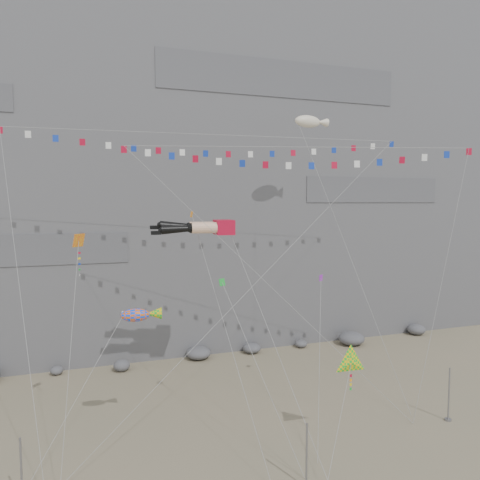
{
  "coord_description": "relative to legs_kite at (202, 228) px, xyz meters",
  "views": [
    {
      "loc": [
        -11.59,
        -30.03,
        16.52
      ],
      "look_at": [
        1.87,
        9.0,
        13.18
      ],
      "focal_mm": 35.0,
      "sensor_mm": 36.0,
      "label": 1
    }
  ],
  "objects": [
    {
      "name": "ground",
      "position": [
        2.2,
        -6.74,
        -14.47
      ],
      "size": [
        120.0,
        120.0,
        0.0
      ],
      "primitive_type": "plane",
      "color": "#85765B",
      "rests_on": "ground"
    },
    {
      "name": "cliff",
      "position": [
        2.2,
        25.26,
        10.53
      ],
      "size": [
        80.0,
        28.0,
        50.0
      ],
      "primitive_type": "cube",
      "color": "slate",
      "rests_on": "ground"
    },
    {
      "name": "talus_boulders",
      "position": [
        2.2,
        10.26,
        -13.87
      ],
      "size": [
        60.0,
        3.0,
        1.2
      ],
      "primitive_type": null,
      "color": "slate",
      "rests_on": "ground"
    },
    {
      "name": "anchor_pole_left",
      "position": [
        -12.65,
        -10.41,
        -12.44
      ],
      "size": [
        0.12,
        0.12,
        4.05
      ],
      "primitive_type": "cylinder",
      "color": "gray",
      "rests_on": "ground"
    },
    {
      "name": "anchor_pole_center",
      "position": [
        2.7,
        -13.55,
        -12.54
      ],
      "size": [
        0.12,
        0.12,
        3.85
      ],
      "primitive_type": "cylinder",
      "color": "gray",
      "rests_on": "ground"
    },
    {
      "name": "anchor_pole_right",
      "position": [
        16.69,
        -9.57,
        -12.41
      ],
      "size": [
        0.12,
        0.12,
        4.11
      ],
      "primitive_type": "cylinder",
      "color": "gray",
      "rests_on": "ground"
    },
    {
      "name": "legs_kite",
      "position": [
        0.0,
        0.0,
        0.0
      ],
      "size": [
        7.73,
        17.06,
        21.31
      ],
      "rotation": [
        0.0,
        0.0,
        -0.09
      ],
      "color": "#B30B27",
      "rests_on": "ground"
    },
    {
      "name": "flag_banner_upper",
      "position": [
        2.27,
        3.29,
        7.95
      ],
      "size": [
        34.77,
        14.75,
        29.52
      ],
      "color": "#B30B27",
      "rests_on": "ground"
    },
    {
      "name": "flag_banner_lower",
      "position": [
        7.36,
        -2.91,
        6.39
      ],
      "size": [
        26.62,
        10.11,
        23.27
      ],
      "color": "#B30B27",
      "rests_on": "ground"
    },
    {
      "name": "harlequin_kite",
      "position": [
        -9.44,
        -4.74,
        -0.47
      ],
      "size": [
        2.43,
        6.71,
        15.26
      ],
      "color": "red",
      "rests_on": "ground"
    },
    {
      "name": "fish_windsock",
      "position": [
        -6.07,
        -5.9,
        -5.39
      ],
      "size": [
        8.64,
        4.7,
        12.06
      ],
      "color": "#E95B0B",
      "rests_on": "ground"
    },
    {
      "name": "delta_kite",
      "position": [
        7.4,
        -10.67,
        -8.54
      ],
      "size": [
        5.45,
        4.37,
        8.28
      ],
      "color": "yellow",
      "rests_on": "ground"
    },
    {
      "name": "blimp_windsock",
      "position": [
        12.01,
        4.93,
        9.86
      ],
      "size": [
        4.73,
        14.0,
        27.71
      ],
      "color": "#F3E6C8",
      "rests_on": "ground"
    },
    {
      "name": "small_kite_a",
      "position": [
        -0.37,
        1.52,
        0.74
      ],
      "size": [
        1.87,
        15.37,
        21.39
      ],
      "color": "orange",
      "rests_on": "ground"
    },
    {
      "name": "small_kite_b",
      "position": [
        9.24,
        -3.11,
        -4.31
      ],
      "size": [
        5.47,
        9.27,
        14.25
      ],
      "color": "purple",
      "rests_on": "ground"
    },
    {
      "name": "small_kite_c",
      "position": [
        0.31,
        -4.88,
        -3.87
      ],
      "size": [
        3.36,
        8.67,
        13.65
      ],
      "color": "green",
      "rests_on": "ground"
    }
  ]
}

